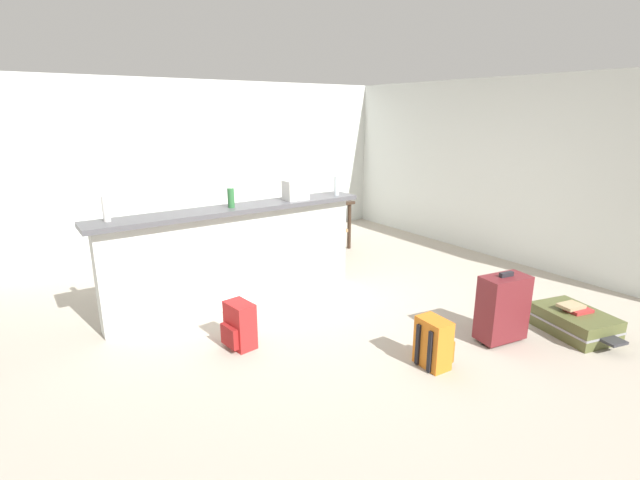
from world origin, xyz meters
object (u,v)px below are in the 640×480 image
bottle_white (106,209)px  dining_table (310,207)px  backpack_red (239,326)px  backpack_orange (434,343)px  dining_chair_near_partition (325,223)px  bottle_green (231,198)px  grocery_bag (296,190)px  book_stack (575,308)px  suitcase_flat_olive (574,322)px  bottle_clear (337,186)px  suitcase_upright_maroon (503,308)px

bottle_white → dining_table: size_ratio=0.21×
backpack_red → backpack_orange: bearing=-45.9°
dining_chair_near_partition → backpack_orange: (-0.97, -2.90, -0.31)m
dining_table → backpack_orange: 3.60m
bottle_green → grocery_bag: grocery_bag is taller
book_stack → bottle_green: bearing=133.9°
suitcase_flat_olive → backpack_red: 3.16m
backpack_red → backpack_orange: (1.18, -1.21, 0.00)m
backpack_red → backpack_orange: size_ratio=1.00×
book_stack → bottle_white: bearing=144.6°
suitcase_flat_olive → bottle_white: bearing=144.3°
bottle_white → dining_table: bearing=22.3°
grocery_bag → dining_chair_near_partition: 1.45m
bottle_green → bottle_clear: size_ratio=0.90×
bottle_green → book_stack: 3.53m
dining_table → backpack_orange: size_ratio=2.62×
bottle_green → suitcase_upright_maroon: bearing=-52.8°
dining_chair_near_partition → suitcase_flat_olive: bearing=-79.9°
dining_table → backpack_red: dining_table is taller
dining_table → bottle_white: bearing=-157.7°
bottle_clear → backpack_orange: (-0.54, -2.07, -0.99)m
suitcase_flat_olive → dining_table: bearing=97.5°
book_stack → dining_table: bearing=97.6°
bottle_clear → book_stack: size_ratio=0.79×
grocery_bag → suitcase_flat_olive: (1.57, -2.47, -1.08)m
suitcase_upright_maroon → backpack_orange: suitcase_upright_maroon is taller
dining_chair_near_partition → suitcase_upright_maroon: 2.97m
dining_chair_near_partition → backpack_orange: dining_chair_near_partition is taller
backpack_red → book_stack: 3.15m
backpack_red → bottle_green: bearing=67.1°
bottle_green → backpack_orange: 2.45m
suitcase_flat_olive → suitcase_upright_maroon: size_ratio=1.32×
grocery_bag → dining_table: (1.07, 1.32, -0.55)m
grocery_bag → suitcase_upright_maroon: (0.85, -2.16, -0.86)m
suitcase_flat_olive → grocery_bag: bearing=122.5°
bottle_green → grocery_bag: 0.78m
suitcase_upright_maroon → dining_chair_near_partition: bearing=87.4°
dining_table → backpack_red: bearing=-135.4°
dining_table → dining_chair_near_partition: dining_chair_near_partition is taller
bottle_white → book_stack: bearing=-35.4°
bottle_white → bottle_clear: (2.53, -0.10, -0.01)m
bottle_clear → grocery_bag: (-0.56, 0.03, -0.00)m
suitcase_upright_maroon → bottle_clear: bearing=97.9°
bottle_clear → backpack_red: size_ratio=0.53×
grocery_bag → dining_table: grocery_bag is taller
backpack_red → book_stack: (2.73, -1.57, 0.05)m
grocery_bag → backpack_red: size_ratio=0.62×
grocery_bag → dining_chair_near_partition: bearing=39.3°
grocery_bag → suitcase_upright_maroon: size_ratio=0.39×
dining_chair_near_partition → book_stack: (0.59, -3.26, -0.27)m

